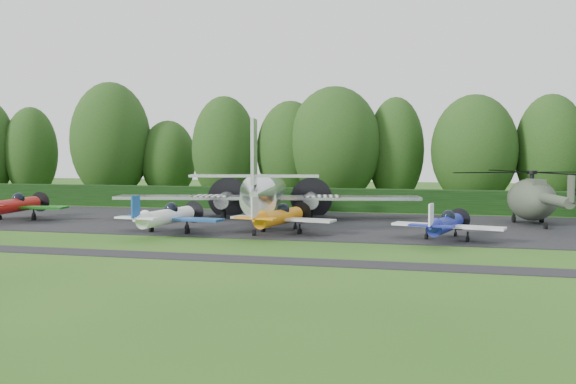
% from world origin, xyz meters
% --- Properties ---
extents(ground, '(160.00, 160.00, 0.00)m').
position_xyz_m(ground, '(0.00, 0.00, 0.00)').
color(ground, '#214D15').
rests_on(ground, ground).
extents(apron, '(70.00, 18.00, 0.01)m').
position_xyz_m(apron, '(0.00, 10.00, 0.00)').
color(apron, black).
rests_on(apron, ground).
extents(taxiway_verge, '(70.00, 2.00, 0.00)m').
position_xyz_m(taxiway_verge, '(0.00, -6.00, 0.00)').
color(taxiway_verge, black).
rests_on(taxiway_verge, ground).
extents(hedgerow, '(90.00, 1.60, 2.00)m').
position_xyz_m(hedgerow, '(0.00, 21.00, 0.00)').
color(hedgerow, black).
rests_on(hedgerow, ground).
extents(transport_plane, '(23.60, 18.09, 7.56)m').
position_xyz_m(transport_plane, '(1.22, 10.88, 2.11)').
color(transport_plane, silver).
rests_on(transport_plane, ground).
extents(light_plane_red, '(7.60, 7.99, 2.92)m').
position_xyz_m(light_plane_red, '(-17.22, 6.32, 1.22)').
color(light_plane_red, '#A5120F').
rests_on(light_plane_red, ground).
extents(light_plane_white, '(7.12, 7.49, 2.74)m').
position_xyz_m(light_plane_white, '(-2.66, 2.04, 1.14)').
color(light_plane_white, white).
rests_on(light_plane_white, ground).
extents(light_plane_orange, '(6.96, 7.32, 2.67)m').
position_xyz_m(light_plane_orange, '(4.31, 3.77, 1.11)').
color(light_plane_orange, orange).
rests_on(light_plane_orange, ground).
extents(light_plane_blue, '(6.53, 6.87, 2.51)m').
position_xyz_m(light_plane_blue, '(14.62, 2.82, 1.04)').
color(light_plane_blue, navy).
rests_on(light_plane_blue, ground).
extents(helicopter, '(12.12, 14.19, 3.90)m').
position_xyz_m(helicopter, '(20.54, 13.62, 2.10)').
color(helicopter, '#3E4837').
rests_on(helicopter, ground).
extents(tree_0, '(7.14, 7.14, 10.65)m').
position_xyz_m(tree_0, '(-1.59, 30.12, 5.32)').
color(tree_0, black).
rests_on(tree_0, ground).
extents(tree_1, '(6.26, 6.26, 8.85)m').
position_xyz_m(tree_1, '(-16.33, 31.79, 4.41)').
color(tree_1, black).
rests_on(tree_1, ground).
extents(tree_2, '(8.33, 8.33, 10.89)m').
position_xyz_m(tree_2, '(17.01, 29.81, 5.44)').
color(tree_2, black).
rests_on(tree_2, ground).
extents(tree_3, '(6.86, 6.86, 11.15)m').
position_xyz_m(tree_3, '(-8.38, 28.50, 5.56)').
color(tree_3, black).
rests_on(tree_3, ground).
extents(tree_5, '(9.49, 9.49, 11.99)m').
position_xyz_m(tree_5, '(3.22, 29.59, 5.99)').
color(tree_5, black).
rests_on(tree_5, ground).
extents(tree_6, '(8.89, 8.89, 13.10)m').
position_xyz_m(tree_6, '(-22.28, 29.53, 6.54)').
color(tree_6, black).
rests_on(tree_6, ground).
extents(tree_8, '(5.85, 5.85, 10.94)m').
position_xyz_m(tree_8, '(9.24, 31.59, 5.45)').
color(tree_8, black).
rests_on(tree_8, ground).
extents(tree_9, '(5.94, 5.94, 10.47)m').
position_xyz_m(tree_9, '(-32.26, 29.07, 5.22)').
color(tree_9, black).
rests_on(tree_9, ground).
extents(tree_11, '(6.70, 6.70, 10.86)m').
position_xyz_m(tree_11, '(24.10, 30.73, 5.42)').
color(tree_11, black).
rests_on(tree_11, ground).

